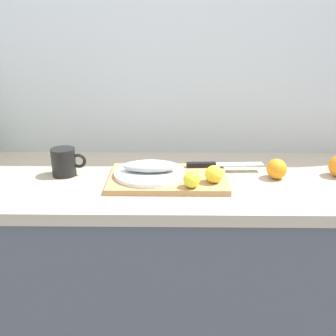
{
  "coord_description": "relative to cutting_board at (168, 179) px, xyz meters",
  "views": [
    {
      "loc": [
        0.12,
        -1.37,
        1.44
      ],
      "look_at": [
        0.11,
        -0.03,
        0.95
      ],
      "focal_mm": 43.18,
      "sensor_mm": 36.0,
      "label": 1
    }
  ],
  "objects": [
    {
      "name": "lemon_0",
      "position": [
        0.16,
        -0.06,
        0.04
      ],
      "size": [
        0.06,
        0.06,
        0.06
      ],
      "primitive_type": "sphere",
      "color": "yellow",
      "rests_on": "cutting_board"
    },
    {
      "name": "cutting_board",
      "position": [
        0.0,
        0.0,
        0.0
      ],
      "size": [
        0.42,
        0.27,
        0.02
      ],
      "primitive_type": "cube",
      "color": "tan",
      "rests_on": "kitchen_counter"
    },
    {
      "name": "orange_1",
      "position": [
        0.39,
        0.03,
        0.03
      ],
      "size": [
        0.07,
        0.07,
        0.07
      ],
      "primitive_type": "sphere",
      "color": "orange",
      "rests_on": "kitchen_counter"
    },
    {
      "name": "coffee_mug_2",
      "position": [
        -0.38,
        0.06,
        0.04
      ],
      "size": [
        0.13,
        0.09,
        0.1
      ],
      "color": "black",
      "rests_on": "kitchen_counter"
    },
    {
      "name": "lemon_1",
      "position": [
        0.08,
        -0.1,
        0.04
      ],
      "size": [
        0.06,
        0.06,
        0.06
      ],
      "primitive_type": "sphere",
      "color": "yellow",
      "rests_on": "cutting_board"
    },
    {
      "name": "chef_knife",
      "position": [
        0.18,
        0.1,
        0.02
      ],
      "size": [
        0.29,
        0.04,
        0.02
      ],
      "rotation": [
        0.0,
        0.0,
        0.06
      ],
      "color": "silver",
      "rests_on": "cutting_board"
    },
    {
      "name": "kitchen_counter",
      "position": [
        -0.11,
        0.03,
        -0.46
      ],
      "size": [
        2.0,
        0.6,
        0.9
      ],
      "color": "#4C5159",
      "rests_on": "ground_plane"
    },
    {
      "name": "white_plate",
      "position": [
        -0.07,
        0.01,
        0.02
      ],
      "size": [
        0.26,
        0.26,
        0.01
      ],
      "primitive_type": "cylinder",
      "color": "white",
      "rests_on": "cutting_board"
    },
    {
      "name": "fish_fillet",
      "position": [
        -0.07,
        0.01,
        0.04
      ],
      "size": [
        0.19,
        0.08,
        0.04
      ],
      "primitive_type": "ellipsoid",
      "color": "#999E99",
      "rests_on": "white_plate"
    },
    {
      "name": "back_wall",
      "position": [
        -0.11,
        0.36,
        0.34
      ],
      "size": [
        3.2,
        0.05,
        2.5
      ],
      "primitive_type": "cube",
      "color": "silver",
      "rests_on": "ground_plane"
    }
  ]
}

